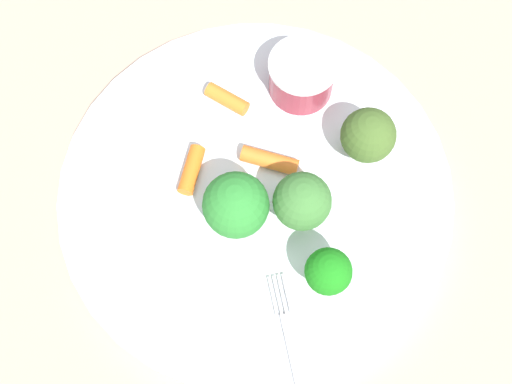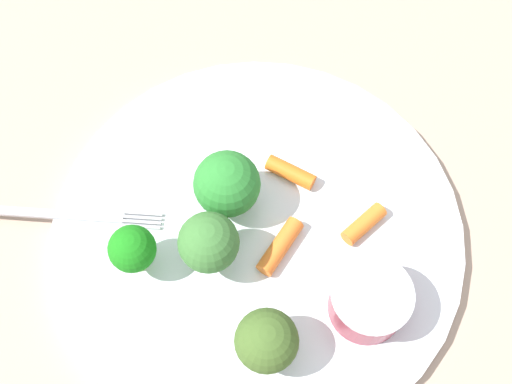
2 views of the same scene
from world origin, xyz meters
TOP-DOWN VIEW (x-y plane):
  - ground_plane at (0.00, 0.00)m, footprint 2.40×2.40m
  - plate at (0.00, 0.00)m, footprint 0.30×0.30m
  - sauce_cup at (-0.09, -0.01)m, footprint 0.05×0.05m
  - broccoli_floret_0 at (0.03, 0.00)m, footprint 0.05×0.05m
  - broccoli_floret_1 at (0.04, 0.08)m, footprint 0.03×0.03m
  - broccoli_floret_2 at (-0.07, 0.06)m, footprint 0.04×0.04m
  - broccoli_floret_3 at (0.01, 0.04)m, footprint 0.04×0.04m
  - carrot_stick_0 at (-0.05, -0.05)m, footprint 0.01×0.04m
  - carrot_stick_1 at (0.01, -0.05)m, footprint 0.04×0.02m
  - carrot_stick_2 at (-0.02, -0.00)m, footprint 0.02×0.05m

SIDE VIEW (x-z plane):
  - ground_plane at x=0.00m, z-range 0.00..0.00m
  - plate at x=0.00m, z-range 0.00..0.01m
  - carrot_stick_0 at x=-0.05m, z-range 0.01..0.02m
  - carrot_stick_1 at x=0.01m, z-range 0.01..0.02m
  - carrot_stick_2 at x=-0.02m, z-range 0.01..0.02m
  - sauce_cup at x=-0.09m, z-range 0.01..0.05m
  - broccoli_floret_2 at x=-0.07m, z-range 0.02..0.07m
  - broccoli_floret_1 at x=0.04m, z-range 0.02..0.06m
  - broccoli_floret_0 at x=0.03m, z-range 0.02..0.07m
  - broccoli_floret_3 at x=0.01m, z-range 0.02..0.07m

